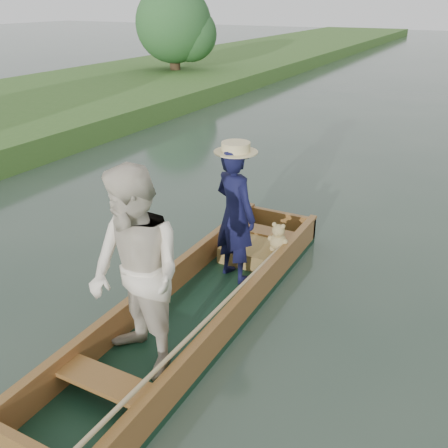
% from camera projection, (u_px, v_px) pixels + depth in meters
% --- Properties ---
extents(ground, '(120.00, 120.00, 0.00)m').
position_uv_depth(ground, '(200.00, 317.00, 5.82)').
color(ground, '#283D30').
rests_on(ground, ground).
extents(punt, '(1.21, 5.14, 2.13)m').
position_uv_depth(punt, '(184.00, 270.00, 5.26)').
color(punt, black).
rests_on(punt, ground).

